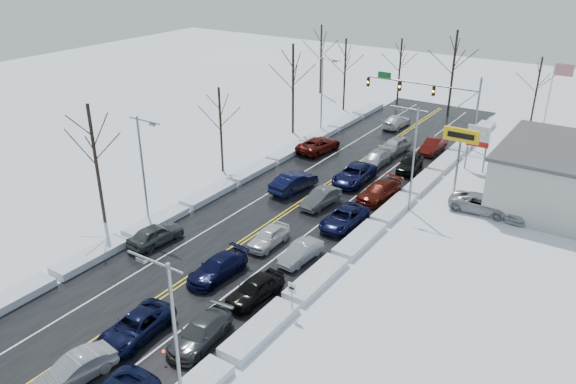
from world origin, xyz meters
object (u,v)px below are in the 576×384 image
Objects in this scene: traffic_signal_mast at (433,94)px; tires_plus_sign at (461,140)px; flagpole at (550,102)px; oncoming_car_0 at (294,191)px.

traffic_signal_mast is 13.92m from tires_plus_sign.
tires_plus_sign is 14.79m from flagpole.
flagpole is (4.67, 14.01, 0.93)m from tires_plus_sign.
oncoming_car_0 is (-12.41, -8.15, -4.99)m from tires_plus_sign.
tires_plus_sign is (7.05, -12.00, -0.49)m from traffic_signal_mast.
traffic_signal_mast is 21.55m from oncoming_car_0.
oncoming_car_0 is at bearing -146.73° from tires_plus_sign.
traffic_signal_mast reaches higher than tires_plus_sign.
flagpole reaches higher than oncoming_car_0.
flagpole is at bearing 9.73° from traffic_signal_mast.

